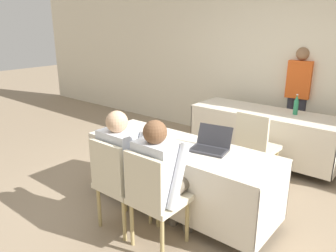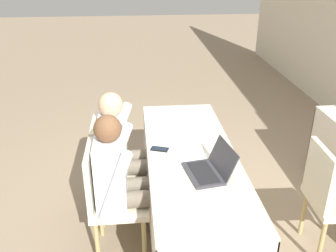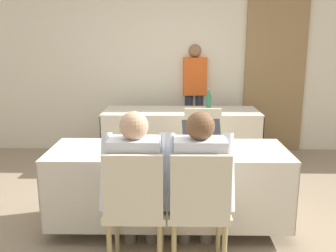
% 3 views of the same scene
% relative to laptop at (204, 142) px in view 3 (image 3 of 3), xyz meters
% --- Properties ---
extents(ground_plane, '(24.00, 24.00, 0.00)m').
position_rel_laptop_xyz_m(ground_plane, '(-0.32, -0.08, -0.78)').
color(ground_plane, gray).
extents(wall_back, '(12.00, 0.06, 2.70)m').
position_rel_laptop_xyz_m(wall_back, '(-0.32, 2.42, 0.57)').
color(wall_back, beige).
rests_on(wall_back, ground_plane).
extents(curtain_panel, '(0.88, 0.04, 2.65)m').
position_rel_laptop_xyz_m(curtain_panel, '(1.21, 2.36, 0.55)').
color(curtain_panel, olive).
rests_on(curtain_panel, ground_plane).
extents(conference_table_near, '(2.06, 0.71, 0.73)m').
position_rel_laptop_xyz_m(conference_table_near, '(-0.32, -0.08, -0.22)').
color(conference_table_near, beige).
rests_on(conference_table_near, ground_plane).
extents(conference_table_far, '(2.06, 0.71, 0.73)m').
position_rel_laptop_xyz_m(conference_table_far, '(-0.17, 1.73, -0.22)').
color(conference_table_far, beige).
rests_on(conference_table_far, ground_plane).
extents(laptop, '(0.40, 0.36, 0.22)m').
position_rel_laptop_xyz_m(laptop, '(0.00, 0.00, 0.00)').
color(laptop, '#333338').
rests_on(laptop, conference_table_near).
extents(cell_phone, '(0.12, 0.16, 0.01)m').
position_rel_laptop_xyz_m(cell_phone, '(-0.40, -0.33, -0.04)').
color(cell_phone, black).
rests_on(cell_phone, conference_table_near).
extents(paper_beside_laptop, '(0.22, 0.30, 0.00)m').
position_rel_laptop_xyz_m(paper_beside_laptop, '(-0.20, -0.10, -0.04)').
color(paper_beside_laptop, white).
rests_on(paper_beside_laptop, conference_table_near).
extents(water_bottle, '(0.06, 0.06, 0.28)m').
position_rel_laptop_xyz_m(water_bottle, '(0.20, 1.83, 0.08)').
color(water_bottle, '#288456').
rests_on(water_bottle, conference_table_far).
extents(chair_near_left, '(0.44, 0.44, 0.93)m').
position_rel_laptop_xyz_m(chair_near_left, '(-0.54, -0.74, -0.26)').
color(chair_near_left, tan).
rests_on(chair_near_left, ground_plane).
extents(chair_near_right, '(0.44, 0.44, 0.93)m').
position_rel_laptop_xyz_m(chair_near_right, '(-0.09, -0.74, -0.26)').
color(chair_near_right, tan).
rests_on(chair_near_right, ground_plane).
extents(chair_far_spare, '(0.46, 0.46, 0.93)m').
position_rel_laptop_xyz_m(chair_far_spare, '(0.05, 0.95, -0.26)').
color(chair_far_spare, tan).
rests_on(chair_far_spare, ground_plane).
extents(person_checkered_shirt, '(0.50, 0.52, 1.19)m').
position_rel_laptop_xyz_m(person_checkered_shirt, '(-0.54, -0.64, -0.10)').
color(person_checkered_shirt, '#665B4C').
rests_on(person_checkered_shirt, ground_plane).
extents(person_white_shirt, '(0.50, 0.52, 1.19)m').
position_rel_laptop_xyz_m(person_white_shirt, '(-0.09, -0.64, -0.10)').
color(person_white_shirt, '#665B4C').
rests_on(person_white_shirt, ground_plane).
extents(person_red_shirt, '(0.36, 0.23, 1.59)m').
position_rel_laptop_xyz_m(person_red_shirt, '(0.04, 2.39, 0.14)').
color(person_red_shirt, '#33333D').
rests_on(person_red_shirt, ground_plane).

